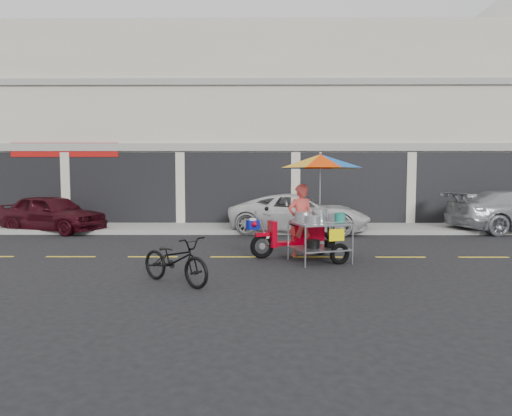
{
  "coord_description": "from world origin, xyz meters",
  "views": [
    {
      "loc": [
        -1.42,
        -10.24,
        1.93
      ],
      "look_at": [
        -1.5,
        0.6,
        1.15
      ],
      "focal_mm": 30.0,
      "sensor_mm": 36.0,
      "label": 1
    }
  ],
  "objects_px": {
    "white_pickup": "(299,213)",
    "food_vendor_rig": "(312,193)",
    "maroon_sedan": "(53,213)",
    "near_bicycle": "(175,260)"
  },
  "relations": [
    {
      "from": "food_vendor_rig",
      "to": "maroon_sedan",
      "type": "bearing_deg",
      "value": 130.77
    },
    {
      "from": "near_bicycle",
      "to": "food_vendor_rig",
      "type": "bearing_deg",
      "value": -11.93
    },
    {
      "from": "near_bicycle",
      "to": "white_pickup",
      "type": "bearing_deg",
      "value": 15.84
    },
    {
      "from": "white_pickup",
      "to": "food_vendor_rig",
      "type": "xyz_separation_m",
      "value": [
        -0.18,
        -4.98,
        0.9
      ]
    },
    {
      "from": "maroon_sedan",
      "to": "food_vendor_rig",
      "type": "height_order",
      "value": "food_vendor_rig"
    },
    {
      "from": "white_pickup",
      "to": "maroon_sedan",
      "type": "bearing_deg",
      "value": 98.46
    },
    {
      "from": "maroon_sedan",
      "to": "white_pickup",
      "type": "bearing_deg",
      "value": -69.28
    },
    {
      "from": "maroon_sedan",
      "to": "food_vendor_rig",
      "type": "relative_size",
      "value": 1.34
    },
    {
      "from": "maroon_sedan",
      "to": "near_bicycle",
      "type": "relative_size",
      "value": 2.34
    },
    {
      "from": "maroon_sedan",
      "to": "white_pickup",
      "type": "xyz_separation_m",
      "value": [
        8.69,
        0.0,
        0.01
      ]
    }
  ]
}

